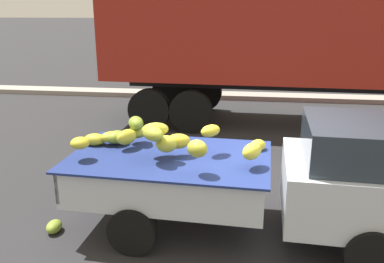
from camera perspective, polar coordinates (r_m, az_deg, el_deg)
ground at (r=6.20m, az=8.61°, el=-12.96°), size 220.00×220.00×0.00m
curb_strip at (r=14.46m, az=8.33°, el=4.88°), size 80.00×0.80×0.16m
pickup_truck at (r=5.70m, az=15.97°, el=-6.27°), size 4.98×2.00×1.70m
semi_trailer at (r=11.23m, az=19.53°, el=13.35°), size 12.07×2.96×3.95m
fallen_banana_bunch_near_tailgate at (r=6.28m, az=-18.68°, el=-12.44°), size 0.23×0.32×0.17m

